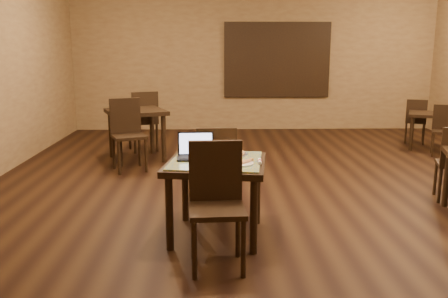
{
  "coord_description": "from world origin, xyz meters",
  "views": [
    {
      "loc": [
        -0.94,
        -5.65,
        1.8
      ],
      "look_at": [
        -0.83,
        -1.17,
        0.85
      ],
      "focal_mm": 38.0,
      "sensor_mm": 36.0,
      "label": 1
    }
  ],
  "objects_px": {
    "chair_main_far": "(216,165)",
    "other_table_a": "(429,119)",
    "other_table_a_chair_near": "(444,127)",
    "other_table_b": "(136,118)",
    "chair_main_near": "(216,197)",
    "other_table_a_chair_far": "(416,119)",
    "other_table_b_chair_far": "(144,118)",
    "laptop": "(196,151)",
    "pizza_pan": "(228,154)",
    "other_table_b_chair_near": "(127,130)",
    "tiled_table": "(216,170)"
  },
  "relations": [
    {
      "from": "other_table_a_chair_far",
      "to": "pizza_pan",
      "type": "bearing_deg",
      "value": 71.24
    },
    {
      "from": "other_table_b",
      "to": "tiled_table",
      "type": "bearing_deg",
      "value": -91.09
    },
    {
      "from": "other_table_a",
      "to": "other_table_a_chair_far",
      "type": "distance_m",
      "value": 0.51
    },
    {
      "from": "tiled_table",
      "to": "other_table_a_chair_far",
      "type": "xyz_separation_m",
      "value": [
        3.87,
        4.53,
        -0.18
      ]
    },
    {
      "from": "tiled_table",
      "to": "other_table_a_chair_far",
      "type": "distance_m",
      "value": 5.96
    },
    {
      "from": "other_table_b",
      "to": "other_table_b_chair_near",
      "type": "relative_size",
      "value": 1.08
    },
    {
      "from": "pizza_pan",
      "to": "other_table_b_chair_far",
      "type": "height_order",
      "value": "other_table_b_chair_far"
    },
    {
      "from": "other_table_a",
      "to": "other_table_b",
      "type": "distance_m",
      "value": 5.23
    },
    {
      "from": "other_table_b",
      "to": "other_table_a",
      "type": "bearing_deg",
      "value": -14.28
    },
    {
      "from": "pizza_pan",
      "to": "other_table_a_chair_far",
      "type": "xyz_separation_m",
      "value": [
        3.75,
        4.29,
        -0.28
      ]
    },
    {
      "from": "chair_main_far",
      "to": "other_table_a_chair_near",
      "type": "distance_m",
      "value": 4.89
    },
    {
      "from": "chair_main_near",
      "to": "chair_main_far",
      "type": "bearing_deg",
      "value": 86.24
    },
    {
      "from": "tiled_table",
      "to": "chair_main_far",
      "type": "bearing_deg",
      "value": 97.3
    },
    {
      "from": "chair_main_far",
      "to": "laptop",
      "type": "xyz_separation_m",
      "value": [
        -0.2,
        -0.51,
        0.27
      ]
    },
    {
      "from": "pizza_pan",
      "to": "other_table_b_chair_far",
      "type": "distance_m",
      "value": 3.93
    },
    {
      "from": "other_table_a_chair_near",
      "to": "other_table_b",
      "type": "height_order",
      "value": "other_table_a_chair_near"
    },
    {
      "from": "other_table_a_chair_far",
      "to": "other_table_b_chair_far",
      "type": "distance_m",
      "value": 5.15
    },
    {
      "from": "laptop",
      "to": "other_table_b",
      "type": "distance_m",
      "value": 3.37
    },
    {
      "from": "pizza_pan",
      "to": "other_table_a",
      "type": "bearing_deg",
      "value": 45.01
    },
    {
      "from": "chair_main_near",
      "to": "chair_main_far",
      "type": "distance_m",
      "value": 1.22
    },
    {
      "from": "chair_main_near",
      "to": "other_table_a_chair_far",
      "type": "distance_m",
      "value": 6.44
    },
    {
      "from": "pizza_pan",
      "to": "other_table_a_chair_near",
      "type": "bearing_deg",
      "value": 40.71
    },
    {
      "from": "other_table_a",
      "to": "other_table_b_chair_far",
      "type": "distance_m",
      "value": 5.15
    },
    {
      "from": "chair_main_near",
      "to": "other_table_b",
      "type": "distance_m",
      "value": 4.11
    },
    {
      "from": "other_table_b",
      "to": "other_table_b_chair_far",
      "type": "xyz_separation_m",
      "value": [
        0.04,
        0.63,
        -0.08
      ]
    },
    {
      "from": "other_table_b",
      "to": "other_table_b_chair_far",
      "type": "bearing_deg",
      "value": 64.48
    },
    {
      "from": "other_table_b",
      "to": "other_table_b_chair_near",
      "type": "distance_m",
      "value": 0.64
    },
    {
      "from": "chair_main_far",
      "to": "other_table_a",
      "type": "distance_m",
      "value": 5.18
    },
    {
      "from": "chair_main_far",
      "to": "other_table_b",
      "type": "bearing_deg",
      "value": -66.75
    },
    {
      "from": "laptop",
      "to": "other_table_b_chair_far",
      "type": "distance_m",
      "value": 3.96
    },
    {
      "from": "chair_main_near",
      "to": "other_table_a_chair_far",
      "type": "relative_size",
      "value": 1.22
    },
    {
      "from": "chair_main_far",
      "to": "other_table_a",
      "type": "relative_size",
      "value": 1.07
    },
    {
      "from": "laptop",
      "to": "other_table_a",
      "type": "height_order",
      "value": "laptop"
    },
    {
      "from": "other_table_a_chair_near",
      "to": "other_table_b_chair_near",
      "type": "distance_m",
      "value": 5.32
    },
    {
      "from": "chair_main_far",
      "to": "other_table_a",
      "type": "height_order",
      "value": "chair_main_far"
    },
    {
      "from": "tiled_table",
      "to": "other_table_a_chair_near",
      "type": "distance_m",
      "value": 5.28
    },
    {
      "from": "other_table_b_chair_far",
      "to": "chair_main_far",
      "type": "bearing_deg",
      "value": 88.33
    },
    {
      "from": "laptop",
      "to": "pizza_pan",
      "type": "xyz_separation_m",
      "value": [
        0.32,
        0.13,
        -0.06
      ]
    },
    {
      "from": "chair_main_near",
      "to": "laptop",
      "type": "relative_size",
      "value": 2.93
    },
    {
      "from": "chair_main_far",
      "to": "other_table_b_chair_near",
      "type": "distance_m",
      "value": 2.44
    },
    {
      "from": "other_table_b_chair_near",
      "to": "other_table_b_chair_far",
      "type": "distance_m",
      "value": 1.26
    },
    {
      "from": "other_table_b_chair_near",
      "to": "other_table_b_chair_far",
      "type": "height_order",
      "value": "same"
    },
    {
      "from": "chair_main_near",
      "to": "other_table_b_chair_far",
      "type": "relative_size",
      "value": 0.98
    },
    {
      "from": "pizza_pan",
      "to": "other_table_a_chair_near",
      "type": "height_order",
      "value": "other_table_a_chair_near"
    },
    {
      "from": "tiled_table",
      "to": "pizza_pan",
      "type": "height_order",
      "value": "pizza_pan"
    },
    {
      "from": "pizza_pan",
      "to": "other_table_b",
      "type": "height_order",
      "value": "other_table_b"
    },
    {
      "from": "laptop",
      "to": "other_table_b_chair_far",
      "type": "xyz_separation_m",
      "value": [
        -1.04,
        3.82,
        -0.22
      ]
    },
    {
      "from": "pizza_pan",
      "to": "other_table_a_chair_far",
      "type": "distance_m",
      "value": 5.71
    },
    {
      "from": "chair_main_near",
      "to": "other_table_a_chair_near",
      "type": "distance_m",
      "value": 5.71
    },
    {
      "from": "laptop",
      "to": "pizza_pan",
      "type": "height_order",
      "value": "laptop"
    }
  ]
}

